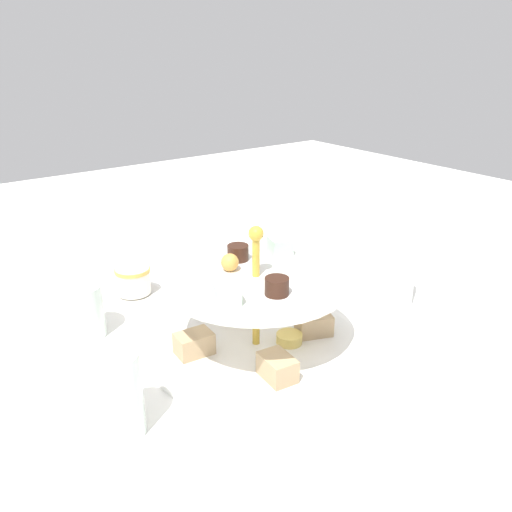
{
  "coord_description": "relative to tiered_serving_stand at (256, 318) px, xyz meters",
  "views": [
    {
      "loc": [
        -0.39,
        -0.52,
        0.4
      ],
      "look_at": [
        0.0,
        0.0,
        0.14
      ],
      "focal_mm": 37.91,
      "sensor_mm": 36.0,
      "label": 1
    }
  ],
  "objects": [
    {
      "name": "water_glass_mid_back",
      "position": [
        -0.22,
        -0.05,
        0.0
      ],
      "size": [
        0.06,
        0.06,
        0.1
      ],
      "primitive_type": "cylinder",
      "color": "silver",
      "rests_on": "ground_plane"
    },
    {
      "name": "butter_knife_right",
      "position": [
        0.16,
        0.26,
        -0.05
      ],
      "size": [
        0.15,
        0.11,
        0.0
      ],
      "primitive_type": "cube",
      "rotation": [
        0.0,
        0.0,
        8.8
      ],
      "color": "silver",
      "rests_on": "ground_plane"
    },
    {
      "name": "butter_knife_left",
      "position": [
        0.02,
        -0.3,
        -0.05
      ],
      "size": [
        0.17,
        0.03,
        0.0
      ],
      "primitive_type": "cube",
      "rotation": [
        0.0,
        0.0,
        6.18
      ],
      "color": "silver",
      "rests_on": "ground_plane"
    },
    {
      "name": "tiered_serving_stand",
      "position": [
        0.0,
        0.0,
        0.0
      ],
      "size": [
        0.3,
        0.3,
        0.18
      ],
      "color": "white",
      "rests_on": "ground_plane"
    },
    {
      "name": "teacup_with_saucer",
      "position": [
        -0.06,
        0.26,
        -0.02
      ],
      "size": [
        0.09,
        0.09,
        0.05
      ],
      "color": "white",
      "rests_on": "ground_plane"
    },
    {
      "name": "ground_plane",
      "position": [
        -0.0,
        0.0,
        -0.05
      ],
      "size": [
        2.4,
        2.4,
        0.0
      ],
      "primitive_type": "plane",
      "color": "white"
    },
    {
      "name": "water_glass_tall_right",
      "position": [
        0.25,
        -0.02,
        0.02
      ],
      "size": [
        0.07,
        0.07,
        0.13
      ],
      "primitive_type": "cylinder",
      "color": "silver",
      "rests_on": "ground_plane"
    },
    {
      "name": "water_glass_short_left",
      "position": [
        -0.18,
        0.18,
        -0.01
      ],
      "size": [
        0.06,
        0.06,
        0.08
      ],
      "primitive_type": "cylinder",
      "color": "silver",
      "rests_on": "ground_plane"
    }
  ]
}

